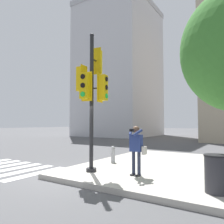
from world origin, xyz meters
The scene contains 8 objects.
ground_plane centered at (0.00, 0.00, 0.00)m, with size 160.00×160.00×0.00m, color #4C4C4F.
sidewalk_corner centered at (3.50, 3.50, 0.08)m, with size 8.00×8.00×0.17m.
crosswalk_stripes centered at (-3.14, -0.03, 0.00)m, with size 4.30×2.75×0.01m.
traffic_signal_pole centered at (0.77, 0.77, 3.21)m, with size 1.24×1.24×5.02m.
person_photographer centered at (2.40, 1.10, 1.14)m, with size 0.58×0.54×1.62m.
fire_hydrant centered at (0.45, 2.71, 0.52)m, with size 0.18×0.24×0.71m.
trash_bin centered at (4.86, 0.53, 0.64)m, with size 0.58×0.58×0.93m.
building_left centered at (-11.69, 23.67, 10.13)m, with size 10.56×11.39×20.23m.
Camera 1 is at (5.64, -5.44, 1.88)m, focal length 35.00 mm.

